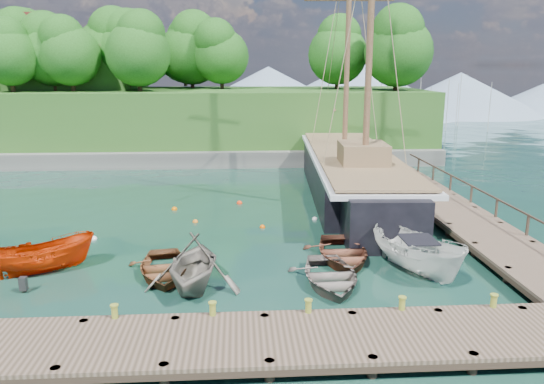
{
  "coord_description": "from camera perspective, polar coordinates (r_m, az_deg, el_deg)",
  "views": [
    {
      "loc": [
        -0.11,
        -20.35,
        8.19
      ],
      "look_at": [
        1.52,
        5.41,
        2.0
      ],
      "focal_mm": 35.0,
      "sensor_mm": 36.0,
      "label": 1
    }
  ],
  "objects": [
    {
      "name": "dock_near",
      "position": [
        16.01,
        4.59,
        -15.53
      ],
      "size": [
        20.0,
        3.2,
        1.1
      ],
      "color": "#463828",
      "rests_on": "ground"
    },
    {
      "name": "distant_ridge",
      "position": [
        90.54,
        -0.85,
        11.05
      ],
      "size": [
        117.0,
        40.0,
        10.0
      ],
      "color": "#728CA5",
      "rests_on": "ground"
    },
    {
      "name": "mooring_buoy_1",
      "position": [
        28.69,
        -8.25,
        -3.25
      ],
      "size": [
        0.29,
        0.29,
        0.29
      ],
      "primitive_type": "sphere",
      "color": "orange",
      "rests_on": "ground"
    },
    {
      "name": "mooring_buoy_5",
      "position": [
        32.23,
        -3.52,
        -1.26
      ],
      "size": [
        0.34,
        0.34,
        0.34
      ],
      "primitive_type": "sphere",
      "color": "red",
      "rests_on": "ground"
    },
    {
      "name": "bollard_1",
      "position": [
        17.33,
        -6.34,
        -14.8
      ],
      "size": [
        0.26,
        0.26,
        0.45
      ],
      "primitive_type": "cylinder",
      "color": "olive",
      "rests_on": "ground"
    },
    {
      "name": "rowboat_2",
      "position": [
        23.25,
        7.55,
        -7.26
      ],
      "size": [
        3.17,
        4.41,
        0.91
      ],
      "primitive_type": "imported",
      "rotation": [
        0.0,
        0.0,
        -0.01
      ],
      "color": "brown",
      "rests_on": "ground"
    },
    {
      "name": "rowboat_0",
      "position": [
        21.91,
        -11.57,
        -8.75
      ],
      "size": [
        3.44,
        4.43,
        0.84
      ],
      "primitive_type": "imported",
      "rotation": [
        0.0,
        0.0,
        0.14
      ],
      "color": "brown",
      "rests_on": "ground"
    },
    {
      "name": "bollard_0",
      "position": [
        17.74,
        -16.39,
        -14.6
      ],
      "size": [
        0.26,
        0.26,
        0.45
      ],
      "primitive_type": "cylinder",
      "color": "olive",
      "rests_on": "ground"
    },
    {
      "name": "cabin_boat_white",
      "position": [
        22.46,
        15.28,
        -8.4
      ],
      "size": [
        3.69,
        5.22,
        1.89
      ],
      "primitive_type": "imported",
      "rotation": [
        0.0,
        0.0,
        0.42
      ],
      "color": "silver",
      "rests_on": "ground"
    },
    {
      "name": "rowboat_1",
      "position": [
        20.57,
        -8.36,
        -10.13
      ],
      "size": [
        3.98,
        4.51,
        2.22
      ],
      "primitive_type": "imported",
      "rotation": [
        0.0,
        0.0,
        -0.09
      ],
      "color": "slate",
      "rests_on": "ground"
    },
    {
      "name": "mooring_buoy_0",
      "position": [
        27.06,
        -18.62,
        -4.86
      ],
      "size": [
        0.33,
        0.33,
        0.33
      ],
      "primitive_type": "sphere",
      "color": "white",
      "rests_on": "ground"
    },
    {
      "name": "mooring_buoy_2",
      "position": [
        27.47,
        -1.04,
        -3.86
      ],
      "size": [
        0.29,
        0.29,
        0.29
      ],
      "primitive_type": "sphere",
      "color": "#F35A02",
      "rests_on": "ground"
    },
    {
      "name": "dock_east",
      "position": [
        30.71,
        18.74,
        -1.88
      ],
      "size": [
        3.2,
        24.0,
        1.1
      ],
      "color": "#463828",
      "rests_on": "ground"
    },
    {
      "name": "ground",
      "position": [
        21.93,
        -3.1,
        -8.46
      ],
      "size": [
        160.0,
        160.0,
        0.0
      ],
      "primitive_type": "plane",
      "color": "#113325",
      "rests_on": "ground"
    },
    {
      "name": "motorboat_orange",
      "position": [
        23.65,
        -23.14,
        -7.91
      ],
      "size": [
        4.24,
        3.1,
        1.54
      ],
      "primitive_type": "imported",
      "rotation": [
        0.0,
        0.0,
        2.03
      ],
      "color": "#BE2A03",
      "rests_on": "ground"
    },
    {
      "name": "mooring_buoy_3",
      "position": [
        28.96,
        4.62,
        -2.99
      ],
      "size": [
        0.29,
        0.29,
        0.29
      ],
      "primitive_type": "sphere",
      "color": "silver",
      "rests_on": "ground"
    },
    {
      "name": "schooner",
      "position": [
        34.28,
        8.67,
        1.52
      ],
      "size": [
        6.49,
        28.66,
        21.19
      ],
      "rotation": [
        0.0,
        0.0,
        -0.06
      ],
      "color": "black",
      "rests_on": "ground"
    },
    {
      "name": "rowboat_3",
      "position": [
        20.77,
        6.25,
        -9.82
      ],
      "size": [
        3.04,
        4.25,
        0.88
      ],
      "primitive_type": "imported",
      "rotation": [
        0.0,
        0.0,
        0.0
      ],
      "color": "#695E57",
      "rests_on": "ground"
    },
    {
      "name": "bollard_3",
      "position": [
        18.05,
        13.67,
        -13.91
      ],
      "size": [
        0.26,
        0.26,
        0.45
      ],
      "primitive_type": "cylinder",
      "color": "olive",
      "rests_on": "ground"
    },
    {
      "name": "headland",
      "position": [
        53.33,
        -17.75,
        10.0
      ],
      "size": [
        51.0,
        19.31,
        12.9
      ],
      "color": "#474744",
      "rests_on": "ground"
    },
    {
      "name": "bollard_4",
      "position": [
        19.11,
        22.52,
        -12.98
      ],
      "size": [
        0.26,
        0.26,
        0.45
      ],
      "primitive_type": "cylinder",
      "color": "olive",
      "rests_on": "ground"
    },
    {
      "name": "bollard_2",
      "position": [
        17.43,
        3.89,
        -14.56
      ],
      "size": [
        0.26,
        0.26,
        0.45
      ],
      "primitive_type": "cylinder",
      "color": "olive",
      "rests_on": "ground"
    },
    {
      "name": "mooring_buoy_4",
      "position": [
        31.35,
        -10.45,
        -1.89
      ],
      "size": [
        0.33,
        0.33,
        0.33
      ],
      "primitive_type": "sphere",
      "color": "#E86B00",
      "rests_on": "ground"
    }
  ]
}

